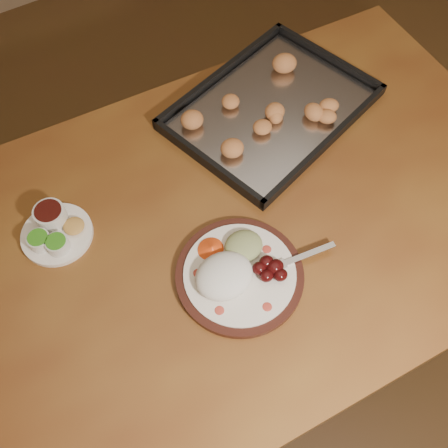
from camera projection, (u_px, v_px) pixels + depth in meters
ground at (265, 284)px, 1.84m from camera, size 4.00×4.00×0.00m
dining_table at (226, 243)px, 1.19m from camera, size 1.55×0.99×0.75m
dinner_plate at (237, 272)px, 1.03m from camera, size 0.34×0.27×0.06m
condiment_saucer at (54, 230)px, 1.08m from camera, size 0.15×0.15×0.05m
baking_tray at (272, 107)px, 1.26m from camera, size 0.57×0.48×0.05m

